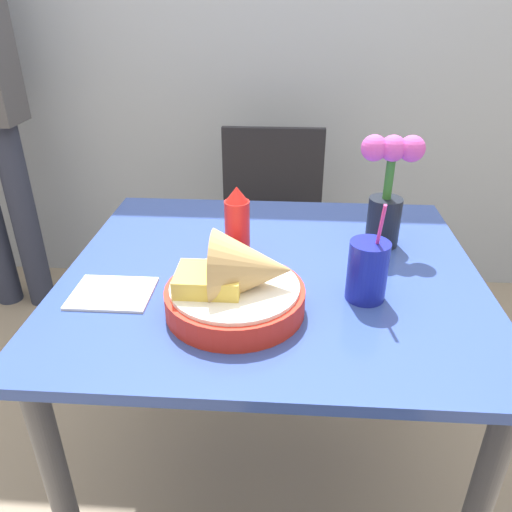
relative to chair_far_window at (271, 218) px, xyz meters
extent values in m
plane|color=gray|center=(0.03, -0.82, -0.51)|extent=(12.00, 12.00, 0.00)
cube|color=#334C9E|center=(0.03, -0.82, 0.22)|extent=(0.93, 0.84, 0.02)
cylinder|color=#4C4C51|center=(-0.38, -1.18, -0.15)|extent=(0.05, 0.05, 0.72)
cylinder|color=#4C4C51|center=(-0.38, -0.46, -0.15)|extent=(0.05, 0.05, 0.72)
cylinder|color=#4C4C51|center=(0.44, -0.46, -0.15)|extent=(0.05, 0.05, 0.72)
cylinder|color=black|center=(-0.18, -0.27, -0.29)|extent=(0.03, 0.03, 0.44)
cylinder|color=black|center=(0.18, -0.27, -0.29)|extent=(0.03, 0.03, 0.44)
cylinder|color=black|center=(-0.18, 0.09, -0.29)|extent=(0.03, 0.03, 0.44)
cylinder|color=black|center=(0.18, 0.09, -0.29)|extent=(0.03, 0.03, 0.44)
cube|color=black|center=(0.00, -0.09, -0.06)|extent=(0.40, 0.40, 0.02)
cube|color=black|center=(0.00, 0.09, 0.14)|extent=(0.40, 0.03, 0.39)
cylinder|color=red|center=(-0.04, -0.99, 0.26)|extent=(0.28, 0.28, 0.05)
cylinder|color=white|center=(-0.04, -0.99, 0.29)|extent=(0.25, 0.25, 0.01)
cone|color=tan|center=(0.00, -0.99, 0.33)|extent=(0.15, 0.15, 0.15)
cube|color=#E5C14C|center=(-0.08, -1.01, 0.30)|extent=(0.12, 0.10, 0.04)
cylinder|color=red|center=(-0.05, -0.77, 0.30)|extent=(0.06, 0.06, 0.14)
cone|color=red|center=(-0.05, -0.77, 0.39)|extent=(0.05, 0.05, 0.04)
cylinder|color=#192399|center=(0.23, -0.93, 0.30)|extent=(0.08, 0.08, 0.13)
cylinder|color=black|center=(0.23, -0.93, 0.29)|extent=(0.07, 0.07, 0.10)
cylinder|color=#EA3884|center=(0.24, -0.93, 0.35)|extent=(0.01, 0.07, 0.20)
cylinder|color=black|center=(0.30, -0.68, 0.29)|extent=(0.08, 0.08, 0.12)
cylinder|color=#33722D|center=(0.30, -0.68, 0.41)|extent=(0.02, 0.02, 0.11)
sphere|color=#D14CB2|center=(0.30, -0.68, 0.48)|extent=(0.06, 0.06, 0.06)
sphere|color=#D14CB2|center=(0.26, -0.68, 0.48)|extent=(0.06, 0.06, 0.06)
sphere|color=#D14CB2|center=(0.34, -0.68, 0.48)|extent=(0.06, 0.06, 0.06)
cube|color=white|center=(-0.30, -0.95, 0.23)|extent=(0.17, 0.13, 0.01)
cylinder|color=#2D3347|center=(-1.09, 0.12, -0.09)|extent=(0.11, 0.11, 0.84)
camera|label=1|loc=(0.06, -1.82, 0.79)|focal=35.00mm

